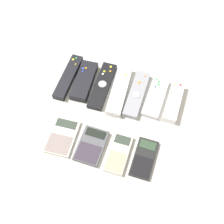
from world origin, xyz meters
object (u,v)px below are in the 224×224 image
(remote_1, at_px, (84,81))
(remote_4, at_px, (137,94))
(remote_6, at_px, (174,102))
(calculator_0, at_px, (62,136))
(calculator_2, at_px, (118,153))
(remote_5, at_px, (156,97))
(calculator_3, at_px, (144,158))
(remote_0, at_px, (68,77))
(remote_3, at_px, (119,90))
(calculator_1, at_px, (91,146))
(remote_2, at_px, (102,86))

(remote_1, bearing_deg, remote_4, -2.60)
(remote_6, distance_m, calculator_0, 0.39)
(remote_4, bearing_deg, calculator_2, -89.22)
(remote_1, height_order, remote_5, remote_1)
(remote_4, relative_size, calculator_3, 1.42)
(remote_4, bearing_deg, remote_0, -179.53)
(remote_4, distance_m, calculator_0, 0.29)
(remote_4, bearing_deg, remote_3, -177.09)
(calculator_1, relative_size, calculator_3, 0.95)
(calculator_0, bearing_deg, remote_1, 88.60)
(remote_5, height_order, remote_6, remote_6)
(remote_1, relative_size, remote_3, 0.80)
(calculator_1, xyz_separation_m, calculator_3, (0.17, 0.01, -0.00))
(remote_3, relative_size, remote_4, 1.08)
(remote_5, height_order, calculator_1, remote_5)
(remote_3, relative_size, calculator_2, 1.52)
(remote_5, xyz_separation_m, calculator_3, (0.01, -0.23, -0.00))
(remote_2, distance_m, remote_6, 0.25)
(remote_4, relative_size, remote_5, 1.14)
(remote_2, height_order, remote_3, remote_3)
(remote_3, xyz_separation_m, remote_5, (0.13, 0.01, -0.00))
(remote_1, height_order, calculator_1, remote_1)
(calculator_2, bearing_deg, remote_6, 61.65)
(remote_3, relative_size, calculator_3, 1.53)
(remote_5, xyz_separation_m, calculator_0, (-0.26, -0.23, -0.00))
(remote_0, bearing_deg, remote_1, -0.39)
(calculator_1, relative_size, calculator_2, 0.94)
(calculator_2, relative_size, calculator_3, 1.01)
(remote_0, xyz_separation_m, calculator_2, (0.25, -0.23, -0.00))
(remote_2, relative_size, remote_5, 1.17)
(remote_4, distance_m, calculator_2, 0.23)
(remote_4, xyz_separation_m, calculator_2, (-0.00, -0.23, -0.00))
(remote_5, distance_m, calculator_1, 0.28)
(remote_2, distance_m, remote_4, 0.12)
(remote_2, relative_size, calculator_1, 1.55)
(calculator_1, bearing_deg, calculator_0, 178.84)
(remote_0, bearing_deg, calculator_0, -73.17)
(remote_5, bearing_deg, calculator_2, -102.73)
(remote_0, height_order, remote_4, remote_0)
(remote_2, height_order, remote_5, same)
(calculator_1, distance_m, calculator_3, 0.17)
(calculator_0, bearing_deg, calculator_1, -4.67)
(calculator_0, relative_size, calculator_1, 1.05)
(remote_4, height_order, remote_6, remote_6)
(calculator_0, bearing_deg, remote_4, 47.78)
(remote_2, bearing_deg, calculator_3, -47.34)
(remote_1, xyz_separation_m, calculator_3, (0.27, -0.22, -0.01))
(remote_3, xyz_separation_m, calculator_2, (0.06, -0.23, -0.01))
(remote_6, bearing_deg, remote_3, -176.92)
(remote_2, bearing_deg, remote_5, 1.55)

